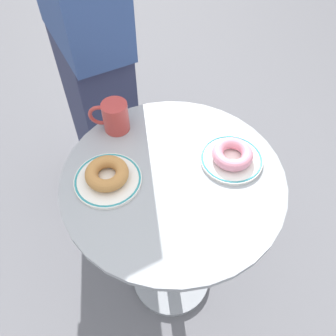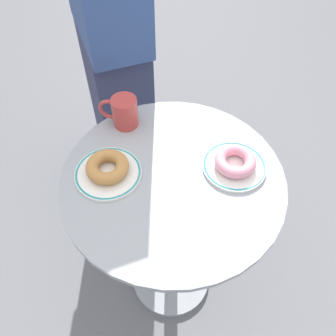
{
  "view_description": "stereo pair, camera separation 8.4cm",
  "coord_description": "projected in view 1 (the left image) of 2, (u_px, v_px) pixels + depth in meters",
  "views": [
    {
      "loc": [
        -0.16,
        -0.58,
        1.57
      ],
      "look_at": [
        -0.01,
        0.01,
        0.8
      ],
      "focal_mm": 37.8,
      "sensor_mm": 36.0,
      "label": 1
    },
    {
      "loc": [
        -0.08,
        -0.59,
        1.57
      ],
      "look_at": [
        -0.01,
        0.01,
        0.8
      ],
      "focal_mm": 37.8,
      "sensor_mm": 36.0,
      "label": 2
    }
  ],
  "objects": [
    {
      "name": "person_figure",
      "position": [
        89.0,
        50.0,
        1.36
      ],
      "size": [
        0.32,
        0.48,
        1.6
      ],
      "color": "#2D3351",
      "rests_on": "ground"
    },
    {
      "name": "donut_pink_frosted",
      "position": [
        232.0,
        154.0,
        1.02
      ],
      "size": [
        0.13,
        0.13,
        0.03
      ],
      "primitive_type": "torus",
      "rotation": [
        0.0,
        0.0,
        0.09
      ],
      "color": "pink",
      "rests_on": "plate_right"
    },
    {
      "name": "plate_right",
      "position": [
        231.0,
        159.0,
        1.04
      ],
      "size": [
        0.18,
        0.18,
        0.01
      ],
      "color": "white",
      "rests_on": "cafe_table"
    },
    {
      "name": "donut_old_fashioned",
      "position": [
        107.0,
        173.0,
        0.97
      ],
      "size": [
        0.13,
        0.13,
        0.04
      ],
      "primitive_type": "torus",
      "rotation": [
        0.0,
        0.0,
        3.07
      ],
      "color": "#BC7F42",
      "rests_on": "plate_left"
    },
    {
      "name": "ground_plane",
      "position": [
        171.0,
        278.0,
        1.62
      ],
      "size": [
        7.0,
        7.0,
        0.02
      ],
      "primitive_type": "cube",
      "color": "slate"
    },
    {
      "name": "coffee_mug",
      "position": [
        114.0,
        117.0,
        1.08
      ],
      "size": [
        0.12,
        0.08,
        0.1
      ],
      "color": "#B73D38",
      "rests_on": "cafe_table"
    },
    {
      "name": "plate_left",
      "position": [
        108.0,
        180.0,
        0.99
      ],
      "size": [
        0.19,
        0.19,
        0.01
      ],
      "color": "white",
      "rests_on": "cafe_table"
    },
    {
      "name": "cafe_table",
      "position": [
        172.0,
        221.0,
        1.2
      ],
      "size": [
        0.64,
        0.64,
        0.77
      ],
      "color": "#999EA3",
      "rests_on": "ground"
    }
  ]
}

